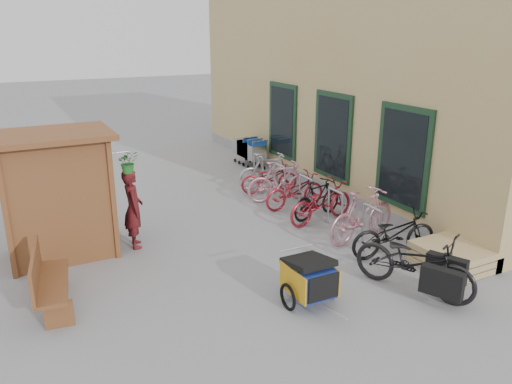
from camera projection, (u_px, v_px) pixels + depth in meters
name	position (u px, v px, depth m)	size (l,w,h in m)	color
ground	(270.00, 271.00, 9.04)	(80.00, 80.00, 0.00)	gray
building	(390.00, 54.00, 14.60)	(6.07, 13.00, 7.00)	tan
kiosk	(50.00, 178.00, 9.20)	(2.49, 1.65, 2.40)	brown
bike_rack	(305.00, 190.00, 11.91)	(0.05, 5.35, 0.86)	#A5A8AD
pallet_stack	(450.00, 257.00, 9.11)	(1.00, 1.20, 0.40)	tan
bench	(46.00, 280.00, 7.67)	(0.67, 1.59, 0.98)	brown
shopping_carts	(249.00, 149.00, 15.88)	(0.53, 1.47, 0.95)	silver
child_trailer	(310.00, 277.00, 7.84)	(0.84, 1.41, 0.83)	navy
cargo_bike	(416.00, 263.00, 8.16)	(1.48, 2.16, 1.08)	black
person_kiosk	(133.00, 209.00, 9.84)	(0.59, 0.38, 1.61)	maroon
bike_0	(394.00, 233.00, 9.52)	(0.62, 1.77, 0.93)	black
bike_1	(362.00, 215.00, 10.22)	(0.52, 1.84, 1.10)	#C37E90
bike_2	(321.00, 202.00, 11.22)	(0.63, 1.79, 0.94)	maroon
bike_3	(317.00, 199.00, 11.50)	(0.43, 1.51, 0.90)	black
bike_4	(295.00, 191.00, 12.14)	(0.57, 1.65, 0.87)	maroon
bike_5	(281.00, 181.00, 12.57)	(0.50, 1.76, 1.06)	#C37E90
bike_6	(269.00, 178.00, 13.29)	(0.54, 1.55, 0.81)	maroon
bike_7	(269.00, 171.00, 13.56)	(0.48, 1.68, 1.01)	#B7B6B2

